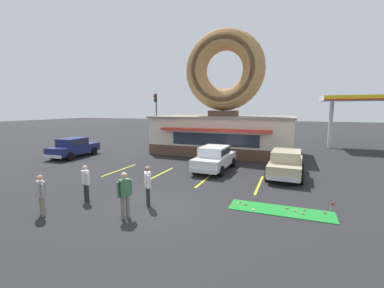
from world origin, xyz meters
TOP-DOWN VIEW (x-y plane):
  - ground_plane at (0.00, 0.00)m, footprint 160.00×160.00m
  - donut_shop_building at (-0.70, 13.94)m, footprint 12.30×6.75m
  - putting_mat at (4.82, 1.62)m, footprint 4.00×1.15m
  - mini_donut_near_left at (5.71, 1.93)m, footprint 0.13×0.13m
  - mini_donut_near_right at (5.06, 1.89)m, footprint 0.13×0.13m
  - mini_donut_mid_left at (5.64, 1.55)m, footprint 0.13×0.13m
  - mini_donut_mid_centre at (3.16, 1.90)m, footprint 0.13×0.13m
  - mini_donut_mid_right at (3.13, 1.72)m, footprint 0.13×0.13m
  - mini_donut_far_left at (5.37, 1.72)m, footprint 0.13×0.13m
  - mini_donut_far_centre at (6.43, 1.91)m, footprint 0.13×0.13m
  - mini_donut_far_right at (3.81, 1.23)m, footprint 0.13×0.13m
  - mini_donut_extra at (3.43, 1.68)m, footprint 0.13×0.13m
  - golf_ball at (4.15, 1.85)m, footprint 0.04×0.04m
  - putting_flag_pin at (6.61, 1.63)m, footprint 0.13×0.01m
  - car_white at (0.47, 7.23)m, footprint 2.11×4.62m
  - car_navy at (-11.88, 7.48)m, footprint 2.16×4.64m
  - car_champagne at (4.87, 7.16)m, footprint 2.11×4.62m
  - pedestrian_blue_sweater_man at (-0.53, -1.16)m, footprint 0.39×0.54m
  - pedestrian_hooded_kid at (-3.61, -2.11)m, footprint 0.55×0.38m
  - pedestrian_leather_jacket_man at (-0.36, 0.18)m, footprint 0.41×0.51m
  - pedestrian_clipboard_woman at (-3.18, -0.30)m, footprint 0.54×0.39m
  - trash_bin at (5.51, 11.45)m, footprint 0.57×0.57m
  - traffic_light_pole at (-9.96, 18.24)m, footprint 0.28×0.47m
  - gas_station_canopy at (12.33, 21.02)m, footprint 9.00×4.46m
  - parking_stripe_far_left at (-5.39, 5.00)m, footprint 0.12×3.60m
  - parking_stripe_left at (-2.39, 5.00)m, footprint 0.12×3.60m
  - parking_stripe_mid_left at (0.61, 5.00)m, footprint 0.12×3.60m
  - parking_stripe_centre at (3.61, 5.00)m, footprint 0.12×3.60m

SIDE VIEW (x-z plane):
  - ground_plane at x=0.00m, z-range 0.00..0.00m
  - parking_stripe_far_left at x=-5.39m, z-range 0.00..0.01m
  - parking_stripe_left at x=-2.39m, z-range 0.00..0.01m
  - parking_stripe_mid_left at x=0.61m, z-range 0.00..0.01m
  - parking_stripe_centre at x=3.61m, z-range 0.00..0.01m
  - putting_mat at x=4.82m, z-range 0.00..0.03m
  - mini_donut_near_left at x=5.71m, z-range 0.03..0.07m
  - mini_donut_near_right at x=5.06m, z-range 0.03..0.07m
  - mini_donut_mid_left at x=5.64m, z-range 0.03..0.07m
  - mini_donut_mid_centre at x=3.16m, z-range 0.03..0.07m
  - mini_donut_mid_right at x=3.13m, z-range 0.03..0.07m
  - mini_donut_far_left at x=5.37m, z-range 0.03..0.07m
  - mini_donut_far_centre at x=6.43m, z-range 0.03..0.07m
  - mini_donut_far_right at x=3.81m, z-range 0.03..0.07m
  - mini_donut_extra at x=3.43m, z-range 0.03..0.07m
  - golf_ball at x=4.15m, z-range 0.03..0.07m
  - putting_flag_pin at x=6.61m, z-range 0.16..0.71m
  - trash_bin at x=5.51m, z-range 0.01..0.99m
  - pedestrian_hooded_kid at x=-3.61m, z-range 0.08..1.67m
  - car_white at x=0.47m, z-range 0.07..1.67m
  - car_navy at x=-11.88m, z-range 0.07..1.67m
  - car_champagne at x=4.87m, z-range 0.07..1.67m
  - pedestrian_clipboard_woman at x=-3.18m, z-range 0.08..1.69m
  - pedestrian_leather_jacket_man at x=-0.36m, z-range 0.09..1.79m
  - pedestrian_blue_sweater_man at x=-0.53m, z-range 0.10..1.84m
  - traffic_light_pole at x=-9.96m, z-range 0.81..6.61m
  - donut_shop_building at x=-0.70m, z-range -1.74..9.22m
  - gas_station_canopy at x=12.33m, z-range 2.21..7.51m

